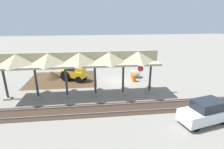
{
  "coord_description": "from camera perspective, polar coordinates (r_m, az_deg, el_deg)",
  "views": [
    {
      "loc": [
        3.58,
        21.95,
        8.41
      ],
      "look_at": [
        1.29,
        1.86,
        1.6
      ],
      "focal_mm": 28.0,
      "sensor_mm": 36.0,
      "label": 1
    }
  ],
  "objects": [
    {
      "name": "rail_tracks",
      "position": [
        17.15,
        6.51,
        -10.77
      ],
      "size": [
        60.0,
        2.58,
        0.15
      ],
      "color": "slate",
      "rests_on": "ground"
    },
    {
      "name": "traffic_barrel",
      "position": [
        23.66,
        7.16,
        -1.19
      ],
      "size": [
        0.56,
        0.56,
        0.9
      ],
      "primitive_type": "cylinder",
      "color": "orange",
      "rests_on": "ground"
    },
    {
      "name": "concrete_pipe",
      "position": [
        25.23,
        7.59,
        0.28
      ],
      "size": [
        1.41,
        1.4,
        1.09
      ],
      "color": "#9E9384",
      "rests_on": "ground"
    },
    {
      "name": "ground_plane",
      "position": [
        23.78,
        2.58,
        -2.12
      ],
      "size": [
        120.0,
        120.0,
        0.0
      ],
      "primitive_type": "plane",
      "color": "gray"
    },
    {
      "name": "distant_parked_car",
      "position": [
        16.4,
        28.12,
        -10.71
      ],
      "size": [
        4.49,
        2.67,
        1.98
      ],
      "color": "silver",
      "rests_on": "ground"
    },
    {
      "name": "dirt_mound",
      "position": [
        26.26,
        -18.99,
        -1.12
      ],
      "size": [
        4.8,
        4.8,
        2.07
      ],
      "primitive_type": "cone",
      "color": "#4C3823",
      "rests_on": "ground"
    },
    {
      "name": "platform_canopy",
      "position": [
        18.47,
        -10.55,
        4.98
      ],
      "size": [
        16.64,
        3.2,
        4.9
      ],
      "color": "#9E998E",
      "rests_on": "ground"
    },
    {
      "name": "backhoe",
      "position": [
        24.24,
        -12.58,
        1.02
      ],
      "size": [
        5.03,
        3.52,
        2.82
      ],
      "color": "yellow",
      "rests_on": "ground"
    },
    {
      "name": "stop_sign",
      "position": [
        23.55,
        9.26,
        1.36
      ],
      "size": [
        0.75,
        0.2,
        2.13
      ],
      "color": "gray",
      "rests_on": "ground"
    },
    {
      "name": "dirt_work_zone",
      "position": [
        25.36,
        -15.66,
        -1.46
      ],
      "size": [
        9.27,
        7.0,
        0.01
      ],
      "primitive_type": "cube",
      "color": "#4C3823",
      "rests_on": "ground"
    }
  ]
}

